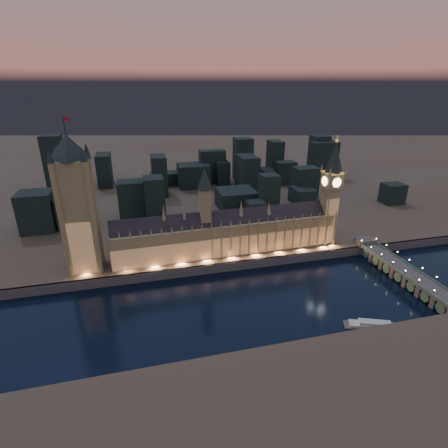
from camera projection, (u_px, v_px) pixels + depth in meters
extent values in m
plane|color=black|center=(235.00, 298.00, 262.07)|extent=(2000.00, 2000.00, 0.00)
cube|color=#4E382D|center=(168.00, 158.00, 727.54)|extent=(2000.00, 960.00, 8.00)
cube|color=#48404C|center=(222.00, 267.00, 297.38)|extent=(2000.00, 2.50, 8.00)
cube|color=#8D735C|center=(228.00, 237.00, 311.73)|extent=(200.55, 26.51, 28.00)
cube|color=#AE7E51|center=(231.00, 247.00, 304.41)|extent=(200.00, 0.50, 18.00)
cube|color=black|center=(228.00, 219.00, 305.30)|extent=(200.42, 22.77, 16.26)
cube|color=#8D735C|center=(205.00, 207.00, 295.89)|extent=(9.00, 9.00, 32.00)
cone|color=#1F292C|center=(204.00, 179.00, 286.43)|extent=(13.00, 13.00, 18.00)
cube|color=#8D735C|center=(111.00, 255.00, 279.73)|extent=(1.20, 1.20, 28.00)
cone|color=#8D735C|center=(108.00, 235.00, 273.84)|extent=(2.00, 2.00, 6.00)
cube|color=#8D735C|center=(121.00, 254.00, 281.61)|extent=(1.20, 1.20, 28.00)
cone|color=#8D735C|center=(119.00, 234.00, 275.72)|extent=(2.00, 2.00, 6.00)
cube|color=#8D735C|center=(132.00, 253.00, 283.48)|extent=(1.20, 1.20, 28.00)
cone|color=#8D735C|center=(130.00, 233.00, 277.59)|extent=(2.00, 2.00, 6.00)
cube|color=#8D735C|center=(142.00, 252.00, 285.35)|extent=(1.20, 1.20, 28.00)
cone|color=#8D735C|center=(141.00, 232.00, 279.46)|extent=(2.00, 2.00, 6.00)
cube|color=#8D735C|center=(153.00, 250.00, 287.22)|extent=(1.20, 1.20, 28.00)
cone|color=#8D735C|center=(151.00, 231.00, 281.33)|extent=(2.00, 2.00, 6.00)
cube|color=#8D735C|center=(163.00, 249.00, 289.10)|extent=(1.20, 1.20, 28.00)
cone|color=#8D735C|center=(162.00, 230.00, 283.21)|extent=(2.00, 2.00, 6.00)
cube|color=#8D735C|center=(173.00, 248.00, 290.97)|extent=(1.20, 1.20, 28.00)
cone|color=#8D735C|center=(172.00, 229.00, 285.08)|extent=(2.00, 2.00, 6.00)
cube|color=#8D735C|center=(183.00, 247.00, 292.84)|extent=(1.20, 1.20, 28.00)
cone|color=#8D735C|center=(182.00, 228.00, 286.95)|extent=(2.00, 2.00, 6.00)
cube|color=#8D735C|center=(193.00, 246.00, 294.72)|extent=(1.20, 1.20, 28.00)
cone|color=#8D735C|center=(192.00, 227.00, 288.83)|extent=(2.00, 2.00, 6.00)
cube|color=#8D735C|center=(202.00, 245.00, 296.59)|extent=(1.20, 1.20, 28.00)
cone|color=#8D735C|center=(202.00, 226.00, 290.70)|extent=(2.00, 2.00, 6.00)
cube|color=#8D735C|center=(212.00, 244.00, 298.46)|extent=(1.20, 1.20, 28.00)
cone|color=#8D735C|center=(212.00, 225.00, 292.57)|extent=(2.00, 2.00, 6.00)
cube|color=#8D735C|center=(222.00, 243.00, 300.33)|extent=(1.20, 1.20, 28.00)
cone|color=#8D735C|center=(221.00, 225.00, 294.44)|extent=(2.00, 2.00, 6.00)
cube|color=#8D735C|center=(231.00, 242.00, 302.21)|extent=(1.20, 1.20, 28.00)
cone|color=#8D735C|center=(231.00, 224.00, 296.32)|extent=(2.00, 2.00, 6.00)
cube|color=#8D735C|center=(240.00, 241.00, 304.08)|extent=(1.20, 1.20, 28.00)
cone|color=#8D735C|center=(240.00, 223.00, 298.19)|extent=(2.00, 2.00, 6.00)
cube|color=#8D735C|center=(249.00, 240.00, 305.95)|extent=(1.20, 1.20, 28.00)
cone|color=#8D735C|center=(250.00, 222.00, 300.06)|extent=(2.00, 2.00, 6.00)
cube|color=#8D735C|center=(258.00, 239.00, 307.83)|extent=(1.20, 1.20, 28.00)
cone|color=#8D735C|center=(259.00, 221.00, 301.94)|extent=(2.00, 2.00, 6.00)
cube|color=#8D735C|center=(267.00, 238.00, 309.70)|extent=(1.20, 1.20, 28.00)
cone|color=#8D735C|center=(268.00, 220.00, 303.81)|extent=(2.00, 2.00, 6.00)
cube|color=#8D735C|center=(276.00, 237.00, 311.57)|extent=(1.20, 1.20, 28.00)
cone|color=#8D735C|center=(277.00, 219.00, 305.68)|extent=(2.00, 2.00, 6.00)
cube|color=#8D735C|center=(285.00, 236.00, 313.44)|extent=(1.20, 1.20, 28.00)
cone|color=#8D735C|center=(286.00, 218.00, 307.55)|extent=(2.00, 2.00, 6.00)
cube|color=#8D735C|center=(293.00, 235.00, 315.32)|extent=(1.20, 1.20, 28.00)
cone|color=#8D735C|center=(294.00, 218.00, 309.43)|extent=(2.00, 2.00, 6.00)
cube|color=#8D735C|center=(302.00, 234.00, 317.19)|extent=(1.20, 1.20, 28.00)
cone|color=#8D735C|center=(303.00, 217.00, 311.30)|extent=(2.00, 2.00, 6.00)
cube|color=#8D735C|center=(310.00, 234.00, 319.06)|extent=(1.20, 1.20, 28.00)
cone|color=#8D735C|center=(311.00, 216.00, 313.17)|extent=(2.00, 2.00, 6.00)
cube|color=#8D735C|center=(318.00, 233.00, 320.93)|extent=(1.20, 1.20, 28.00)
cone|color=#8D735C|center=(320.00, 215.00, 315.04)|extent=(2.00, 2.00, 6.00)
cube|color=#8D735C|center=(326.00, 232.00, 322.81)|extent=(1.20, 1.20, 28.00)
cone|color=#8D735C|center=(328.00, 214.00, 316.92)|extent=(2.00, 2.00, 6.00)
cube|color=#8D735C|center=(334.00, 231.00, 324.68)|extent=(1.20, 1.20, 28.00)
cone|color=#8D735C|center=(336.00, 214.00, 318.79)|extent=(2.00, 2.00, 6.00)
cone|color=#8D735C|center=(164.00, 214.00, 289.16)|extent=(4.40, 4.40, 18.00)
cone|color=#8D735C|center=(184.00, 215.00, 293.73)|extent=(4.40, 4.40, 14.00)
cone|color=#8D735C|center=(241.00, 209.00, 304.59)|extent=(4.40, 4.40, 16.00)
cone|color=#8D735C|center=(269.00, 208.00, 311.19)|extent=(4.40, 4.40, 12.00)
cube|color=#8D735C|center=(79.00, 216.00, 272.98)|extent=(22.64, 22.64, 90.03)
cube|color=#AE7E51|center=(82.00, 249.00, 271.62)|extent=(22.00, 0.50, 44.00)
cone|color=#1F292C|center=(68.00, 147.00, 252.55)|extent=(31.68, 31.68, 18.00)
cylinder|color=black|center=(64.00, 125.00, 246.88)|extent=(0.50, 0.50, 12.00)
cube|color=red|center=(66.00, 119.00, 245.67)|extent=(4.00, 0.15, 2.50)
cylinder|color=#8D735C|center=(62.00, 223.00, 260.63)|extent=(4.40, 4.40, 90.03)
cone|color=#1F292C|center=(49.00, 156.00, 241.71)|extent=(5.20, 5.20, 10.00)
cylinder|color=#8D735C|center=(67.00, 213.00, 280.39)|extent=(4.40, 4.40, 90.03)
cone|color=#1F292C|center=(55.00, 150.00, 261.47)|extent=(5.20, 5.20, 10.00)
cylinder|color=#8D735C|center=(93.00, 220.00, 265.57)|extent=(4.40, 4.40, 90.03)
cone|color=#1F292C|center=(83.00, 155.00, 246.66)|extent=(5.20, 5.20, 10.00)
cylinder|color=#8D735C|center=(95.00, 211.00, 285.33)|extent=(4.40, 4.40, 90.03)
cone|color=#1F292C|center=(86.00, 149.00, 266.42)|extent=(5.20, 5.20, 10.00)
cube|color=#8D735C|center=(328.00, 215.00, 328.95)|extent=(13.13, 13.13, 53.10)
cube|color=#AE7E51|center=(331.00, 221.00, 325.11)|extent=(12.00, 0.50, 44.00)
cube|color=#8D735C|center=(332.00, 180.00, 316.40)|extent=(15.00, 15.00, 13.30)
cube|color=#F2C64C|center=(333.00, 173.00, 313.66)|extent=(15.75, 15.75, 1.20)
cone|color=#1F292C|center=(335.00, 158.00, 308.51)|extent=(18.00, 18.00, 26.00)
sphere|color=#F2C64C|center=(337.00, 141.00, 303.03)|extent=(2.80, 2.80, 2.80)
cylinder|color=#F2C64C|center=(337.00, 138.00, 302.08)|extent=(0.40, 0.40, 5.00)
cylinder|color=#FFF2BF|center=(337.00, 183.00, 309.44)|extent=(8.40, 0.50, 8.40)
cylinder|color=#FFF2BF|center=(328.00, 178.00, 323.36)|extent=(8.40, 0.50, 8.40)
cylinder|color=#FFF2BF|center=(324.00, 181.00, 314.66)|extent=(0.50, 8.40, 8.40)
cylinder|color=#FFF2BF|center=(340.00, 180.00, 318.14)|extent=(0.50, 8.40, 8.40)
cone|color=#8D735C|center=(330.00, 171.00, 303.95)|extent=(2.60, 2.60, 8.00)
cone|color=#8D735C|center=(322.00, 167.00, 317.42)|extent=(2.60, 2.60, 8.00)
cone|color=#8D735C|center=(346.00, 170.00, 307.32)|extent=(2.60, 2.60, 8.00)
cone|color=#8D735C|center=(337.00, 167.00, 320.79)|extent=(2.60, 2.60, 8.00)
cube|color=#48404C|center=(406.00, 271.00, 281.01)|extent=(16.54, 100.00, 1.60)
cube|color=#3B594A|center=(398.00, 271.00, 278.71)|extent=(0.80, 100.00, 1.60)
cube|color=#3B594A|center=(415.00, 268.00, 282.25)|extent=(0.80, 100.00, 1.60)
cube|color=#48404C|center=(365.00, 243.00, 330.68)|extent=(16.54, 12.00, 9.50)
cube|color=#48404C|center=(440.00, 301.00, 250.88)|extent=(14.89, 4.00, 9.50)
cylinder|color=black|center=(434.00, 293.00, 245.96)|extent=(0.30, 0.30, 4.40)
sphere|color=#FFD88C|center=(434.00, 290.00, 245.09)|extent=(1.00, 1.00, 1.00)
cube|color=#48404C|center=(425.00, 291.00, 263.71)|extent=(14.89, 4.00, 9.50)
cylinder|color=black|center=(419.00, 282.00, 258.78)|extent=(0.30, 0.30, 4.40)
sphere|color=#FFD88C|center=(419.00, 280.00, 257.91)|extent=(1.00, 1.00, 1.00)
cylinder|color=black|center=(436.00, 280.00, 262.32)|extent=(0.30, 0.30, 4.40)
sphere|color=#FFD88C|center=(437.00, 277.00, 261.45)|extent=(1.00, 1.00, 1.00)
cube|color=#48404C|center=(411.00, 281.00, 276.54)|extent=(14.89, 4.00, 9.50)
cylinder|color=black|center=(405.00, 273.00, 271.61)|extent=(0.30, 0.30, 4.40)
sphere|color=#FFD88C|center=(406.00, 270.00, 270.74)|extent=(1.00, 1.00, 1.00)
cylinder|color=black|center=(422.00, 271.00, 275.15)|extent=(0.30, 0.30, 4.40)
sphere|color=#FFD88C|center=(423.00, 268.00, 274.28)|extent=(1.00, 1.00, 1.00)
cube|color=#48404C|center=(399.00, 272.00, 289.37)|extent=(14.89, 4.00, 9.50)
cylinder|color=black|center=(393.00, 264.00, 284.44)|extent=(0.30, 0.30, 4.40)
sphere|color=#FFD88C|center=(393.00, 262.00, 283.57)|extent=(1.00, 1.00, 1.00)
cylinder|color=black|center=(409.00, 262.00, 287.98)|extent=(0.30, 0.30, 4.40)
sphere|color=#FFD88C|center=(410.00, 260.00, 287.11)|extent=(1.00, 1.00, 1.00)
cube|color=#48404C|center=(387.00, 264.00, 302.20)|extent=(14.89, 4.00, 9.50)
cylinder|color=black|center=(381.00, 256.00, 297.27)|extent=(0.30, 0.30, 4.40)
sphere|color=#FFD88C|center=(382.00, 254.00, 296.40)|extent=(1.00, 1.00, 1.00)
cylinder|color=black|center=(397.00, 254.00, 300.81)|extent=(0.30, 0.30, 4.40)
sphere|color=#FFD88C|center=(398.00, 252.00, 299.94)|extent=(1.00, 1.00, 1.00)
cube|color=#48404C|center=(377.00, 257.00, 315.03)|extent=(14.89, 4.00, 9.50)
cylinder|color=black|center=(371.00, 249.00, 310.10)|extent=(0.30, 0.30, 4.40)
sphere|color=#FFD88C|center=(371.00, 247.00, 309.23)|extent=(1.00, 1.00, 1.00)
cylinder|color=black|center=(386.00, 247.00, 313.64)|extent=(0.30, 0.30, 4.40)
sphere|color=#FFD88C|center=(387.00, 245.00, 312.77)|extent=(1.00, 1.00, 1.00)
cube|color=#48404C|center=(367.00, 250.00, 327.86)|extent=(14.89, 4.00, 9.50)
cylinder|color=black|center=(361.00, 243.00, 322.93)|extent=(0.30, 0.30, 4.40)
sphere|color=#FFD88C|center=(362.00, 240.00, 322.06)|extent=(1.00, 1.00, 1.00)
cylinder|color=black|center=(376.00, 241.00, 326.47)|extent=(0.30, 0.30, 4.40)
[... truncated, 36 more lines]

